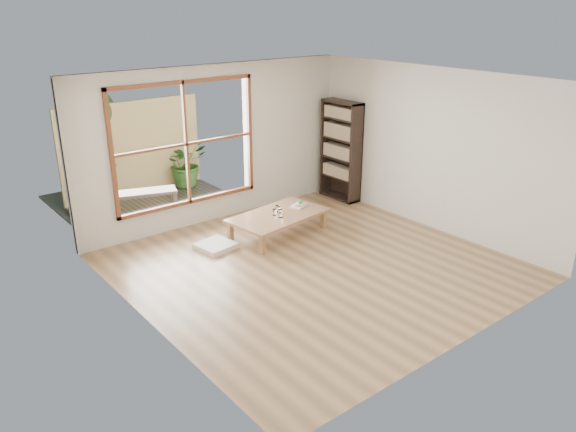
# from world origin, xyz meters

# --- Properties ---
(ground) EXTENTS (5.00, 5.00, 0.00)m
(ground) POSITION_xyz_m (0.00, 0.00, 0.00)
(ground) COLOR #A98154
(ground) RESTS_ON ground
(low_table) EXTENTS (1.67, 1.08, 0.34)m
(low_table) POSITION_xyz_m (0.32, 1.22, 0.30)
(low_table) COLOR #A2714E
(low_table) RESTS_ON ground
(floor_cushion) EXTENTS (0.58, 0.58, 0.07)m
(floor_cushion) POSITION_xyz_m (-0.77, 1.38, 0.04)
(floor_cushion) COLOR silver
(floor_cushion) RESTS_ON ground
(bookshelf) EXTENTS (0.30, 0.83, 1.85)m
(bookshelf) POSITION_xyz_m (2.33, 1.90, 0.92)
(bookshelf) COLOR black
(bookshelf) RESTS_ON ground
(glass_tall) EXTENTS (0.07, 0.07, 0.13)m
(glass_tall) POSITION_xyz_m (0.26, 1.08, 0.41)
(glass_tall) COLOR silver
(glass_tall) RESTS_ON low_table
(glass_mid) EXTENTS (0.07, 0.07, 0.10)m
(glass_mid) POSITION_xyz_m (0.39, 1.33, 0.39)
(glass_mid) COLOR silver
(glass_mid) RESTS_ON low_table
(glass_short) EXTENTS (0.07, 0.07, 0.09)m
(glass_short) POSITION_xyz_m (0.38, 1.28, 0.39)
(glass_short) COLOR silver
(glass_short) RESTS_ON low_table
(glass_small) EXTENTS (0.07, 0.07, 0.09)m
(glass_small) POSITION_xyz_m (0.25, 1.23, 0.39)
(glass_small) COLOR silver
(glass_small) RESTS_ON low_table
(food_tray) EXTENTS (0.34, 0.30, 0.09)m
(food_tray) POSITION_xyz_m (0.82, 1.30, 0.36)
(food_tray) COLOR white
(food_tray) RESTS_ON low_table
(deck) EXTENTS (2.80, 2.00, 0.05)m
(deck) POSITION_xyz_m (-0.60, 3.56, 0.00)
(deck) COLOR #342E25
(deck) RESTS_ON ground
(garden_bench) EXTENTS (1.38, 0.80, 0.42)m
(garden_bench) POSITION_xyz_m (-1.09, 3.38, 0.39)
(garden_bench) COLOR black
(garden_bench) RESTS_ON deck
(bamboo_fence) EXTENTS (2.80, 0.06, 1.80)m
(bamboo_fence) POSITION_xyz_m (-0.60, 4.56, 0.90)
(bamboo_fence) COLOR tan
(bamboo_fence) RESTS_ON ground
(shrub_right) EXTENTS (0.97, 0.88, 0.95)m
(shrub_right) POSITION_xyz_m (0.39, 4.33, 0.50)
(shrub_right) COLOR #335E22
(shrub_right) RESTS_ON deck
(shrub_left) EXTENTS (0.55, 0.47, 0.87)m
(shrub_left) POSITION_xyz_m (-1.35, 4.14, 0.46)
(shrub_left) COLOR #335E22
(shrub_left) RESTS_ON deck
(garden_tree) EXTENTS (1.04, 0.85, 2.22)m
(garden_tree) POSITION_xyz_m (-1.28, 4.86, 1.63)
(garden_tree) COLOR #4C3D2D
(garden_tree) RESTS_ON ground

